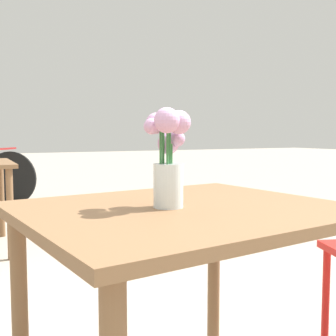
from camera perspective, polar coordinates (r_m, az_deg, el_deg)
The scene contains 2 objects.
table_front at distance 1.25m, azimuth 2.14°, elevation -9.89°, with size 0.97×0.87×0.72m.
flower_vase at distance 1.18m, azimuth -0.02°, elevation 1.33°, with size 0.13×0.14×0.28m.
Camera 1 is at (-0.60, -1.05, 0.93)m, focal length 45.00 mm.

